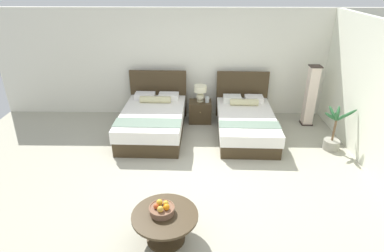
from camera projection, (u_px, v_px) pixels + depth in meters
name	position (u px, v px, depth m)	size (l,w,h in m)	color
ground_plane	(199.00, 178.00, 5.62)	(9.81, 9.50, 0.02)	#A7A38F
wall_back	(199.00, 63.00, 7.71)	(9.81, 0.12, 2.56)	silver
wall_side_right	(384.00, 103.00, 5.37)	(0.12, 5.10, 2.56)	white
bed_near_window	(153.00, 120.00, 7.05)	(1.40, 2.14, 1.17)	#3E2F1C
bed_near_corner	(245.00, 122.00, 7.04)	(1.27, 2.17, 1.15)	#3E2F1C
nightstand	(200.00, 112.00, 7.64)	(0.53, 0.46, 0.51)	#3E2F1C
table_lamp	(200.00, 92.00, 7.45)	(0.30, 0.30, 0.39)	beige
vase	(207.00, 99.00, 7.46)	(0.10, 0.10, 0.14)	silver
coffee_table	(165.00, 221.00, 4.19)	(0.88, 0.88, 0.43)	#3E2F1C
fruit_bowl	(162.00, 209.00, 4.14)	(0.34, 0.34, 0.16)	brown
floor_lamp_corner	(311.00, 96.00, 7.32)	(0.26, 0.26, 1.41)	#362A25
potted_palm	(333.00, 137.00, 6.42)	(0.62, 0.46, 0.92)	gray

